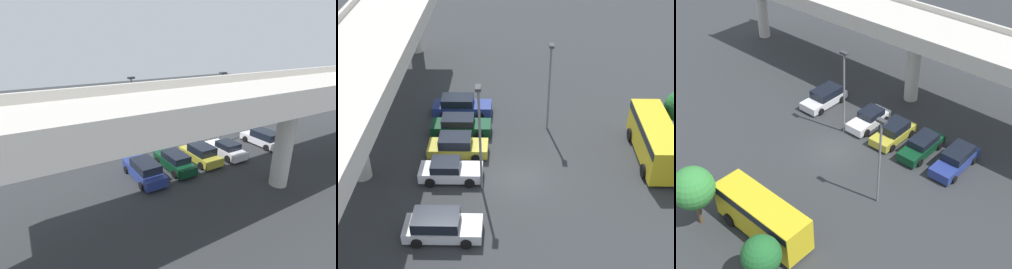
{
  "view_description": "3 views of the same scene",
  "coord_description": "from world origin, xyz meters",
  "views": [
    {
      "loc": [
        16.56,
        22.15,
        10.68
      ],
      "look_at": [
        3.96,
        0.72,
        1.68
      ],
      "focal_mm": 28.0,
      "sensor_mm": 36.0,
      "label": 1
    },
    {
      "loc": [
        -25.55,
        0.52,
        20.48
      ],
      "look_at": [
        3.54,
        0.98,
        1.26
      ],
      "focal_mm": 50.0,
      "sensor_mm": 36.0,
      "label": 2
    },
    {
      "loc": [
        21.13,
        -22.36,
        24.29
      ],
      "look_at": [
        0.63,
        0.53,
        1.67
      ],
      "focal_mm": 50.0,
      "sensor_mm": 36.0,
      "label": 3
    }
  ],
  "objects": [
    {
      "name": "lamp_post_near_aisle",
      "position": [
        -1.17,
        2.55,
        4.55
      ],
      "size": [
        0.7,
        0.35,
        7.74
      ],
      "color": "slate",
      "rests_on": "ground_plane"
    },
    {
      "name": "highway_overpass",
      "position": [
        0.0,
        10.97,
        6.89
      ],
      "size": [
        44.93,
        6.69,
        8.3
      ],
      "color": "#BCB7AD",
      "rests_on": "ground_plane"
    },
    {
      "name": "parked_car_4",
      "position": [
        8.63,
        4.85,
        0.76
      ],
      "size": [
        2.08,
        4.9,
        1.62
      ],
      "rotation": [
        0.0,
        0.0,
        -1.57
      ],
      "color": "navy",
      "rests_on": "ground_plane"
    },
    {
      "name": "lamp_post_mid_lot",
      "position": [
        6.42,
        -2.29,
        4.3
      ],
      "size": [
        0.7,
        0.35,
        7.25
      ],
      "color": "slate",
      "rests_on": "ground_plane"
    },
    {
      "name": "parked_car_1",
      "position": [
        -0.17,
        4.79,
        0.69
      ],
      "size": [
        2.02,
        4.33,
        1.47
      ],
      "rotation": [
        0.0,
        0.0,
        -1.57
      ],
      "color": "silver",
      "rests_on": "ground_plane"
    },
    {
      "name": "parked_car_2",
      "position": [
        2.71,
        4.58,
        0.75
      ],
      "size": [
        2.14,
        4.41,
        1.61
      ],
      "rotation": [
        0.0,
        0.0,
        -1.57
      ],
      "color": "gold",
      "rests_on": "ground_plane"
    },
    {
      "name": "ground_plane",
      "position": [
        0.0,
        0.0,
        0.0
      ],
      "size": [
        93.43,
        93.43,
        0.0
      ],
      "primitive_type": "plane",
      "color": "#2D3033"
    },
    {
      "name": "parked_car_3",
      "position": [
        5.59,
        4.63,
        0.72
      ],
      "size": [
        1.97,
        4.69,
        1.52
      ],
      "rotation": [
        0.0,
        0.0,
        -1.57
      ],
      "color": "#0C381E",
      "rests_on": "ground_plane"
    },
    {
      "name": "shuttle_bus",
      "position": [
        2.57,
        -9.77,
        1.71
      ],
      "size": [
        7.41,
        2.56,
        2.87
      ],
      "color": "gold",
      "rests_on": "ground_plane"
    },
    {
      "name": "parked_car_0",
      "position": [
        -5.57,
        4.7,
        0.77
      ],
      "size": [
        2.22,
        4.63,
        1.6
      ],
      "rotation": [
        0.0,
        0.0,
        -1.57
      ],
      "color": "silver",
      "rests_on": "ground_plane"
    }
  ]
}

